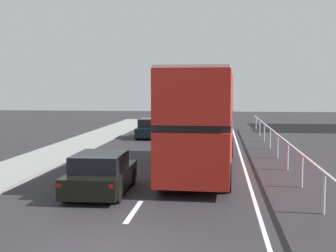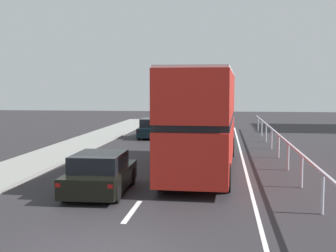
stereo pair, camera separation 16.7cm
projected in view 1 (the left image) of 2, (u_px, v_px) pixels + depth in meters
The scene contains 5 objects.
lane_paint_markings at pixel (212, 176), 18.46m from camera, with size 3.72×46.00×0.01m.
bridge_side_railing at pixel (294, 153), 18.11m from camera, with size 0.10×42.00×1.23m.
double_decker_bus_red at pixel (203, 118), 19.63m from camera, with size 2.88×11.23×4.30m.
hatchback_car_near at pixel (101, 174), 15.50m from camera, with size 1.91×4.11×1.39m.
sedan_car_ahead at pixel (151, 128), 32.70m from camera, with size 1.93×4.21×1.40m.
Camera 1 is at (2.45, -9.40, 3.58)m, focal length 48.78 mm.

